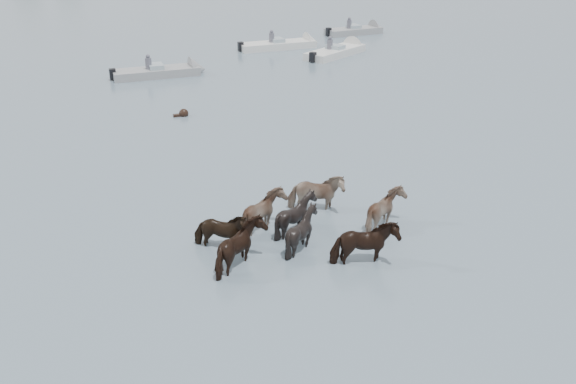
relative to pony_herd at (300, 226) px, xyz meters
name	(u,v)px	position (x,y,z in m)	size (l,w,h in m)	color
ground	(215,287)	(-2.89, -1.60, -0.48)	(400.00, 400.00, 0.00)	slate
pony_herd	(300,226)	(0.00, 0.00, 0.00)	(6.78, 4.68, 1.53)	black
swimming_pony	(183,114)	(-0.90, 13.09, -0.38)	(0.72, 0.44, 0.44)	black
motorboat_b	(169,72)	(-0.13, 21.20, -0.25)	(5.54, 1.72, 1.92)	gray
motorboat_c	(288,45)	(9.07, 26.46, -0.25)	(6.00, 1.84, 1.92)	silver
motorboat_d	(342,51)	(11.80, 23.30, -0.25)	(5.52, 4.30, 1.92)	silver
motorboat_e	(362,31)	(16.44, 29.84, -0.25)	(5.14, 2.07, 1.92)	gray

